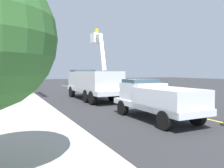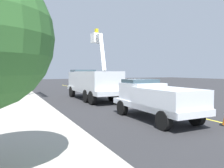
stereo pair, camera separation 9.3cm
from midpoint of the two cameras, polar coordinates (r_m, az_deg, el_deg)
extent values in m
plane|color=#2D2D30|center=(19.10, 4.26, -4.29)|extent=(120.00, 120.00, 0.00)
cube|color=#B2ADA3|center=(16.60, -22.02, -5.44)|extent=(60.08, 5.32, 0.12)
cube|color=yellow|center=(19.10, 4.26, -4.28)|extent=(49.98, 1.59, 0.01)
cube|color=silver|center=(19.56, -4.79, -1.47)|extent=(8.27, 2.73, 0.36)
cube|color=silver|center=(21.98, -7.25, 1.04)|extent=(2.69, 2.42, 1.60)
cube|color=#384C56|center=(22.15, -7.43, 2.87)|extent=(1.86, 2.15, 0.64)
cube|color=silver|center=(18.60, -3.72, 0.52)|extent=(5.32, 2.65, 1.80)
cube|color=white|center=(18.21, -2.40, 8.22)|extent=(2.11, 0.84, 3.17)
cube|color=white|center=(20.61, -3.43, 12.30)|extent=(2.61, 0.99, 0.59)
cube|color=white|center=(21.88, -3.92, 11.78)|extent=(0.90, 0.90, 0.90)
cube|color=yellow|center=(21.98, -3.93, 13.33)|extent=(0.36, 0.24, 0.60)
cylinder|color=black|center=(21.96, -10.22, -1.99)|extent=(1.05, 0.37, 1.04)
cylinder|color=black|center=(22.66, -4.73, -1.79)|extent=(1.05, 0.37, 1.04)
cylinder|color=black|center=(17.83, -6.47, -3.16)|extent=(1.05, 0.37, 1.04)
cylinder|color=black|center=(18.68, 0.06, -2.85)|extent=(1.05, 0.37, 1.04)
cylinder|color=black|center=(16.60, -4.97, -3.62)|extent=(1.05, 0.37, 1.04)
cylinder|color=black|center=(17.52, 1.93, -3.25)|extent=(1.05, 0.37, 1.04)
cube|color=white|center=(11.64, 11.41, -5.44)|extent=(5.66, 2.26, 0.30)
cube|color=white|center=(12.57, 8.04, -2.25)|extent=(2.07, 1.99, 1.10)
cube|color=#384C56|center=(12.70, 7.55, -0.02)|extent=(1.39, 1.80, 0.56)
cube|color=white|center=(10.81, 14.66, -4.01)|extent=(3.42, 2.20, 1.10)
cylinder|color=black|center=(12.72, 2.89, -6.15)|extent=(0.85, 0.32, 0.84)
cylinder|color=black|center=(13.72, 9.87, -5.51)|extent=(0.85, 0.32, 0.84)
cylinder|color=black|center=(9.70, 13.55, -9.19)|extent=(0.85, 0.32, 0.84)
cylinder|color=black|center=(10.97, 21.29, -7.87)|extent=(0.85, 0.32, 0.84)
cube|color=silver|center=(27.73, -1.07, -0.31)|extent=(4.85, 2.04, 0.70)
cube|color=#384C56|center=(27.83, -1.20, 0.94)|extent=(3.50, 1.77, 0.60)
cylinder|color=black|center=(26.68, 2.06, -1.42)|extent=(0.69, 0.26, 0.68)
cylinder|color=black|center=(25.93, -1.28, -1.56)|extent=(0.69, 0.26, 0.68)
cylinder|color=black|center=(29.59, -0.89, -0.97)|extent=(0.69, 0.26, 0.68)
cylinder|color=black|center=(28.92, -3.96, -1.07)|extent=(0.69, 0.26, 0.68)
cube|color=black|center=(17.04, 7.04, -5.15)|extent=(0.40, 0.40, 0.04)
cone|color=orange|center=(16.99, 7.05, -3.93)|extent=(0.32, 0.32, 0.69)
cylinder|color=white|center=(16.98, 7.05, -3.70)|extent=(0.20, 0.20, 0.08)
cube|color=black|center=(24.60, -4.00, -2.57)|extent=(0.40, 0.40, 0.04)
cone|color=orange|center=(24.56, -4.00, -1.54)|extent=(0.32, 0.32, 0.84)
cylinder|color=white|center=(24.55, -4.00, -1.35)|extent=(0.20, 0.20, 0.08)
cylinder|color=gray|center=(24.09, -21.00, 6.09)|extent=(0.22, 0.22, 7.58)
cube|color=gray|center=(21.81, -20.56, 14.20)|extent=(5.34, 0.31, 0.16)
cube|color=gold|center=(23.16, -20.87, 12.15)|extent=(0.14, 0.56, 1.00)
cube|color=black|center=(23.17, -20.62, 12.15)|extent=(0.21, 0.33, 0.84)
cube|color=gold|center=(22.00, -20.60, 12.64)|extent=(0.14, 0.56, 1.00)
cube|color=black|center=(22.01, -20.34, 12.65)|extent=(0.21, 0.33, 0.84)
cube|color=gold|center=(20.84, -20.30, 13.20)|extent=(0.14, 0.56, 1.00)
cube|color=black|center=(20.85, -20.02, 13.20)|extent=(0.21, 0.33, 0.84)
cube|color=gold|center=(19.68, -19.96, 13.81)|extent=(0.14, 0.56, 1.00)
cube|color=black|center=(19.69, -19.66, 13.81)|extent=(0.21, 0.33, 0.84)
cylinder|color=brown|center=(26.01, -26.70, -0.17)|extent=(0.32, 0.32, 2.23)
sphere|color=#33662D|center=(25.99, -26.82, 4.67)|extent=(3.09, 3.09, 3.09)
camera|label=1|loc=(0.05, -89.86, 0.01)|focal=35.22mm
camera|label=2|loc=(0.05, 90.14, -0.01)|focal=35.22mm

